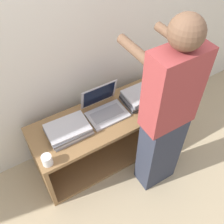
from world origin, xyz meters
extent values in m
plane|color=tan|center=(0.00, 0.00, 0.00)|extent=(12.00, 12.00, 0.00)
cube|color=silver|center=(0.00, 0.63, 1.20)|extent=(8.00, 0.05, 2.40)
cube|color=olive|center=(0.00, 0.26, 0.56)|extent=(1.45, 0.53, 0.04)
cube|color=olive|center=(0.00, 0.26, 0.02)|extent=(1.45, 0.53, 0.04)
cube|color=olive|center=(-0.70, 0.26, 0.29)|extent=(0.04, 0.53, 0.51)
cube|color=olive|center=(0.70, 0.26, 0.29)|extent=(0.04, 0.53, 0.51)
cube|color=olive|center=(0.00, 0.51, 0.29)|extent=(1.37, 0.04, 0.51)
cube|color=#B7B7BC|center=(0.00, 0.26, 0.59)|extent=(0.35, 0.24, 0.02)
cube|color=gray|center=(0.00, 0.27, 0.60)|extent=(0.29, 0.13, 0.00)
cube|color=#B7B7BC|center=(0.00, 0.42, 0.72)|extent=(0.35, 0.06, 0.24)
cube|color=black|center=(0.00, 0.41, 0.72)|extent=(0.31, 0.05, 0.21)
cube|color=gray|center=(-0.38, 0.26, 0.59)|extent=(0.36, 0.25, 0.02)
cube|color=#B7B7BC|center=(-0.39, 0.26, 0.61)|extent=(0.36, 0.25, 0.02)
cube|color=slate|center=(-0.39, 0.26, 0.63)|extent=(0.35, 0.24, 0.02)
cube|color=#B7B7BC|center=(-0.39, 0.27, 0.65)|extent=(0.36, 0.26, 0.02)
cube|color=gray|center=(0.38, 0.27, 0.59)|extent=(0.37, 0.26, 0.02)
cube|color=#232326|center=(0.38, 0.27, 0.61)|extent=(0.36, 0.25, 0.02)
cube|color=slate|center=(0.38, 0.26, 0.63)|extent=(0.37, 0.26, 0.02)
cube|color=slate|center=(0.39, 0.26, 0.65)|extent=(0.36, 0.24, 0.02)
cube|color=#B7B7BC|center=(0.39, 0.27, 0.67)|extent=(0.35, 0.24, 0.02)
cube|color=#2D3342|center=(0.25, -0.21, 0.41)|extent=(0.34, 0.20, 0.82)
cube|color=#993838|center=(0.25, -0.21, 1.15)|extent=(0.40, 0.20, 0.65)
sphere|color=brown|center=(0.25, -0.21, 1.58)|extent=(0.22, 0.22, 0.22)
cylinder|color=brown|center=(0.09, 0.05, 1.37)|extent=(0.07, 0.32, 0.07)
cylinder|color=brown|center=(0.41, 0.05, 1.37)|extent=(0.07, 0.32, 0.07)
cylinder|color=white|center=(-0.65, 0.07, 0.63)|extent=(0.08, 0.08, 0.09)
camera|label=1|loc=(-0.79, -1.12, 2.35)|focal=42.00mm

